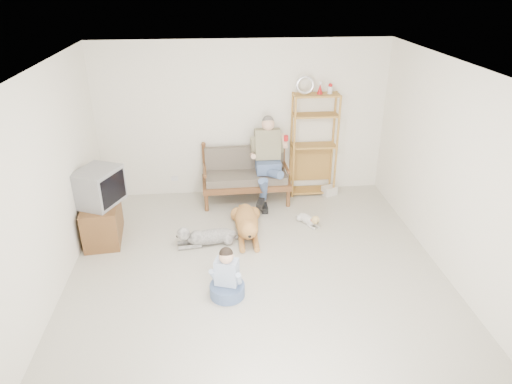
{
  "coord_description": "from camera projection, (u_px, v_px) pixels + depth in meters",
  "views": [
    {
      "loc": [
        -0.49,
        -4.87,
        3.66
      ],
      "look_at": [
        0.06,
        1.0,
        0.81
      ],
      "focal_mm": 32.0,
      "sensor_mm": 36.0,
      "label": 1
    }
  ],
  "objects": [
    {
      "name": "book_stack",
      "position": [
        329.0,
        190.0,
        8.28
      ],
      "size": [
        0.29,
        0.25,
        0.16
      ],
      "primitive_type": "cube",
      "rotation": [
        0.0,
        0.0,
        0.36
      ],
      "color": "white",
      "rests_on": "ground"
    },
    {
      "name": "crt_tv",
      "position": [
        99.0,
        187.0,
        6.57
      ],
      "size": [
        0.72,
        0.79,
        0.53
      ],
      "rotation": [
        0.0,
        0.0,
        -0.42
      ],
      "color": "gray",
      "rests_on": "tv_stand"
    },
    {
      "name": "terrier",
      "position": [
        309.0,
        220.0,
        7.28
      ],
      "size": [
        0.33,
        0.51,
        0.21
      ],
      "rotation": [
        0.0,
        0.0,
        0.49
      ],
      "color": "beige",
      "rests_on": "ground"
    },
    {
      "name": "tv_stand",
      "position": [
        102.0,
        221.0,
        6.82
      ],
      "size": [
        0.59,
        0.95,
        0.6
      ],
      "rotation": [
        0.0,
        0.0,
        0.1
      ],
      "color": "brown",
      "rests_on": "ground"
    },
    {
      "name": "etagere",
      "position": [
        314.0,
        144.0,
        7.98
      ],
      "size": [
        0.81,
        0.36,
        2.13
      ],
      "color": "#BB803A",
      "rests_on": "ground"
    },
    {
      "name": "ceiling",
      "position": [
        259.0,
        72.0,
        4.82
      ],
      "size": [
        5.5,
        5.5,
        0.0
      ],
      "primitive_type": "plane",
      "rotation": [
        3.14,
        0.0,
        0.0
      ],
      "color": "silver",
      "rests_on": "ground"
    },
    {
      "name": "shaggy_dog",
      "position": [
        205.0,
        237.0,
        6.74
      ],
      "size": [
        1.08,
        0.37,
        0.32
      ],
      "rotation": [
        0.0,
        0.0,
        -1.41
      ],
      "color": "silver",
      "rests_on": "ground"
    },
    {
      "name": "child",
      "position": [
        227.0,
        279.0,
        5.62
      ],
      "size": [
        0.44,
        0.44,
        0.69
      ],
      "rotation": [
        0.0,
        0.0,
        -0.33
      ],
      "color": "slate",
      "rests_on": "ground"
    },
    {
      "name": "wall_right",
      "position": [
        460.0,
        179.0,
        5.62
      ],
      "size": [
        0.0,
        5.5,
        5.5
      ],
      "primitive_type": "plane",
      "rotation": [
        1.57,
        0.0,
        -1.57
      ],
      "color": "silver",
      "rests_on": "ground"
    },
    {
      "name": "floor",
      "position": [
        258.0,
        280.0,
        6.0
      ],
      "size": [
        5.5,
        5.5,
        0.0
      ],
      "primitive_type": "plane",
      "color": "beige",
      "rests_on": "ground"
    },
    {
      "name": "man",
      "position": [
        267.0,
        166.0,
        7.7
      ],
      "size": [
        0.57,
        0.82,
        1.33
      ],
      "color": "slate",
      "rests_on": "loveseat"
    },
    {
      "name": "golden_retriever",
      "position": [
        247.0,
        223.0,
        7.0
      ],
      "size": [
        0.36,
        1.45,
        0.44
      ],
      "rotation": [
        0.0,
        0.0,
        -0.01
      ],
      "color": "#B98640",
      "rests_on": "ground"
    },
    {
      "name": "wall_front",
      "position": [
        300.0,
        368.0,
        2.95
      ],
      "size": [
        5.0,
        0.0,
        5.0
      ],
      "primitive_type": "plane",
      "rotation": [
        -1.57,
        0.0,
        0.0
      ],
      "color": "silver",
      "rests_on": "ground"
    },
    {
      "name": "wall_left",
      "position": [
        41.0,
        196.0,
        5.2
      ],
      "size": [
        0.0,
        5.5,
        5.5
      ],
      "primitive_type": "plane",
      "rotation": [
        1.57,
        0.0,
        1.57
      ],
      "color": "silver",
      "rests_on": "ground"
    },
    {
      "name": "wall_back",
      "position": [
        243.0,
        120.0,
        7.88
      ],
      "size": [
        5.0,
        0.0,
        5.0
      ],
      "primitive_type": "plane",
      "rotation": [
        1.57,
        0.0,
        0.0
      ],
      "color": "silver",
      "rests_on": "ground"
    },
    {
      "name": "loveseat",
      "position": [
        245.0,
        174.0,
        7.94
      ],
      "size": [
        1.52,
        0.74,
        0.95
      ],
      "rotation": [
        0.0,
        0.0,
        0.03
      ],
      "color": "brown",
      "rests_on": "ground"
    },
    {
      "name": "wall_outlet",
      "position": [
        175.0,
        179.0,
        8.22
      ],
      "size": [
        0.12,
        0.02,
        0.08
      ],
      "primitive_type": "cube",
      "color": "silver",
      "rests_on": "ground"
    }
  ]
}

